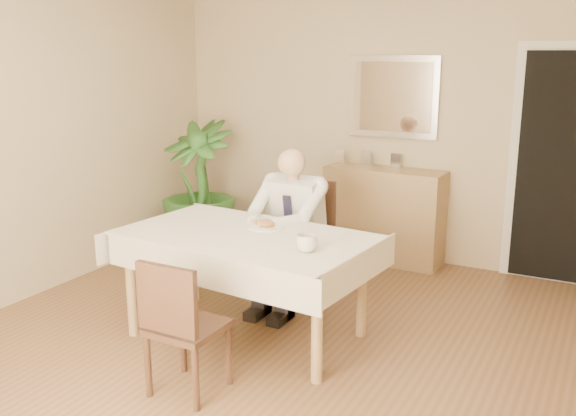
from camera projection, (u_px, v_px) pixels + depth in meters
The scene contains 17 objects.
room at pixel (261, 165), 3.90m from camera, with size 5.00×5.02×2.60m.
doorway at pixel (567, 169), 5.39m from camera, with size 0.96×0.07×2.10m.
mirror at pixel (393, 97), 5.97m from camera, with size 0.86×0.04×0.76m.
dining_table at pixel (246, 246), 4.41m from camera, with size 1.81×1.18×0.75m.
chair_far at pixel (303, 232), 5.21m from camera, with size 0.49×0.49×0.95m.
chair_near at pixel (180, 322), 3.66m from camera, with size 0.40×0.40×0.84m.
seated_man at pixel (286, 222), 4.92m from camera, with size 0.48×0.72×1.24m.
plate at pixel (266, 227), 4.54m from camera, with size 0.26×0.26×0.02m, color white.
food at pixel (266, 224), 4.54m from camera, with size 0.14×0.14×0.06m, color brown.
knife at pixel (267, 227), 4.47m from camera, with size 0.01×0.01×0.13m, color silver.
fork at pixel (257, 226), 4.50m from camera, with size 0.01×0.01×0.13m, color silver.
coffee_mug at pixel (307, 243), 4.00m from camera, with size 0.14×0.14×0.11m, color white.
sideboard at pixel (384, 215), 6.10m from camera, with size 1.12×0.38×0.90m, color #997B53.
photo_frame_left at pixel (340, 157), 6.24m from camera, with size 0.10×0.02×0.14m, color silver.
photo_frame_center at pixel (366, 158), 6.16m from camera, with size 0.10×0.02×0.14m, color silver.
photo_frame_right at pixel (396, 161), 6.01m from camera, with size 0.10×0.02×0.14m, color silver.
potted_palm at pixel (199, 187), 6.39m from camera, with size 0.73×0.73×1.31m, color #28581F.
Camera 1 is at (1.93, -3.34, 1.98)m, focal length 40.00 mm.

